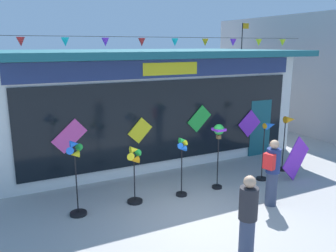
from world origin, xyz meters
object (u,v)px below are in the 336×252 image
Objects in this scene: wind_spinner_center_right at (219,139)px; wind_spinner_right at (268,140)px; person_near_camera at (248,219)px; wind_spinner_far_right at (288,132)px; kite_shop_building at (138,100)px; display_kite_on_ground at (296,158)px; wind_spinner_left at (135,166)px; person_mid_plaza at (272,171)px; wind_spinner_center_left at (182,157)px; wind_spinner_far_left at (76,169)px.

wind_spinner_center_right is 1.70m from wind_spinner_right.
wind_spinner_center_right is 3.42m from person_near_camera.
wind_spinner_center_right reaches higher than wind_spinner_far_right.
kite_shop_building reaches higher than display_kite_on_ground.
display_kite_on_ground is (3.04, -4.93, -1.26)m from kite_shop_building.
wind_spinner_right is (4.07, -0.21, 0.23)m from wind_spinner_left.
wind_spinner_right is at bearing 157.76° from display_kite_on_ground.
wind_spinner_right is (1.68, -0.07, -0.22)m from wind_spinner_center_right.
wind_spinner_left is 3.32m from person_near_camera.
kite_shop_building is at bearing 115.74° from wind_spinner_right.
person_mid_plaza is (0.58, -1.47, -0.54)m from wind_spinner_center_right.
person_near_camera reaches higher than display_kite_on_ground.
display_kite_on_ground is at bearing -6.17° from wind_spinner_center_left.
wind_spinner_center_left is (1.26, -0.15, 0.11)m from wind_spinner_left.
display_kite_on_ground is (4.89, -0.55, -0.35)m from wind_spinner_left.
wind_spinner_right reaches higher than person_near_camera.
wind_spinner_far_right reaches higher than wind_spinner_center_left.
wind_spinner_center_left is 3.06m from person_near_camera.
wind_spinner_far_left is 4.68m from person_mid_plaza.
wind_spinner_center_right reaches higher than wind_spinner_right.
wind_spinner_left is at bearing 177.05° from wind_spinner_right.
display_kite_on_ground is (1.92, 1.06, -0.26)m from person_mid_plaza.
kite_shop_building is 6.46× the size of wind_spinner_center_left.
kite_shop_building is 6.01× the size of wind_spinner_right.
wind_spinner_right is at bearing -2.49° from wind_spinner_center_right.
wind_spinner_far_left reaches higher than wind_spinner_center_right.
kite_shop_building reaches higher than wind_spinner_far_left.
person_near_camera is at bearing -96.86° from kite_shop_building.
wind_spinner_left is 0.93× the size of wind_spinner_center_left.
person_near_camera is at bearing -146.26° from display_kite_on_ground.
wind_spinner_center_right reaches higher than wind_spinner_center_left.
person_mid_plaza is at bearing -68.34° from wind_spinner_center_right.
wind_spinner_center_right is at bearing -174.52° from wind_spinner_far_right.
wind_spinner_left is 0.87× the size of wind_spinner_right.
wind_spinner_center_right is (1.12, 0.02, 0.34)m from wind_spinner_center_left.
wind_spinner_left is at bearing 176.73° from wind_spinner_center_right.
kite_shop_building is 9.02× the size of display_kite_on_ground.
wind_spinner_far_left is at bearing 175.24° from display_kite_on_ground.
wind_spinner_far_left is at bearing -126.67° from kite_shop_building.
person_near_camera is at bearing -136.41° from wind_spinner_right.
wind_spinner_left is at bearing 173.02° from wind_spinner_center_left.
wind_spinner_right is at bearing -56.36° from person_mid_plaza.
wind_spinner_right is 1.06m from display_kite_on_ground.
kite_shop_building reaches higher than wind_spinner_left.
person_mid_plaza is at bearing -151.13° from display_kite_on_ground.
wind_spinner_far_left is at bearing 51.97° from person_mid_plaza.
wind_spinner_far_right reaches higher than person_near_camera.
wind_spinner_center_left is 0.96× the size of person_near_camera.
wind_spinner_center_left is at bearing -2.86° from wind_spinner_far_left.
kite_shop_building is 5.44m from wind_spinner_far_right.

